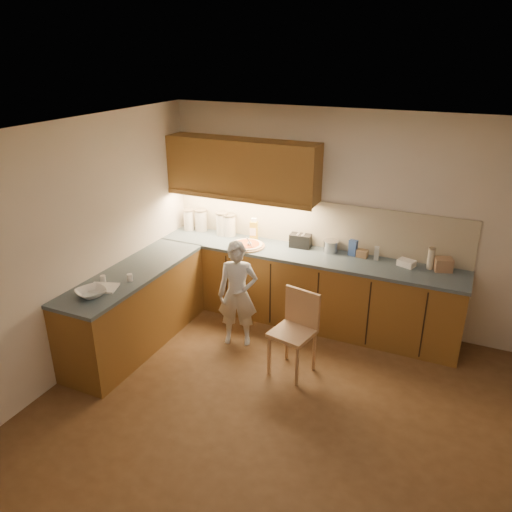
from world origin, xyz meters
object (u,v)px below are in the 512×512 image
Objects in this scene: wooden_chair at (296,326)px; oil_jug at (254,230)px; pizza_on_board at (247,245)px; child at (238,294)px; toaster at (300,241)px.

wooden_chair is 3.05× the size of oil_jug.
pizza_on_board is 0.36× the size of child.
pizza_on_board is 0.50× the size of wooden_chair.
child is 1.39× the size of wooden_chair.
oil_jug is (-0.01, 0.24, 0.12)m from pizza_on_board.
toaster is at bearing 120.20° from wooden_chair.
toaster is (0.61, 0.26, 0.06)m from pizza_on_board.
oil_jug reaches higher than pizza_on_board.
pizza_on_board is 1.68× the size of toaster.
pizza_on_board is 1.53× the size of oil_jug.
oil_jug reaches higher than toaster.
wooden_chair is 1.34m from toaster.
wooden_chair is 1.64m from oil_jug.
child is (0.21, -0.69, -0.31)m from pizza_on_board.
pizza_on_board reaches higher than wooden_chair.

